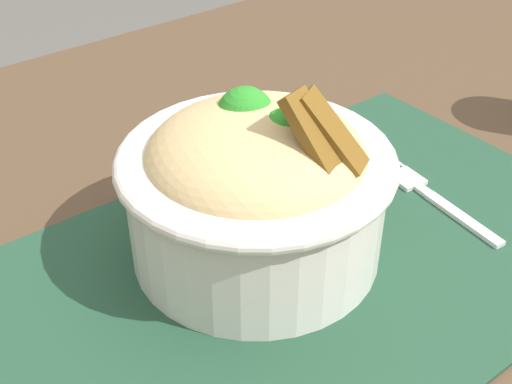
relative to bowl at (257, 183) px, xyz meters
The scene contains 4 objects.
table 0.14m from the bowl, 61.42° to the right, with size 1.22×0.91×0.77m.
placemat 0.07m from the bowl, 43.12° to the right, with size 0.44×0.29×0.00m, color #1E422D.
bowl is the anchor object (origin of this frame).
fork 0.16m from the bowl, 12.71° to the right, with size 0.03×0.14×0.00m.
Camera 1 is at (-0.25, -0.24, 1.08)m, focal length 46.88 mm.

